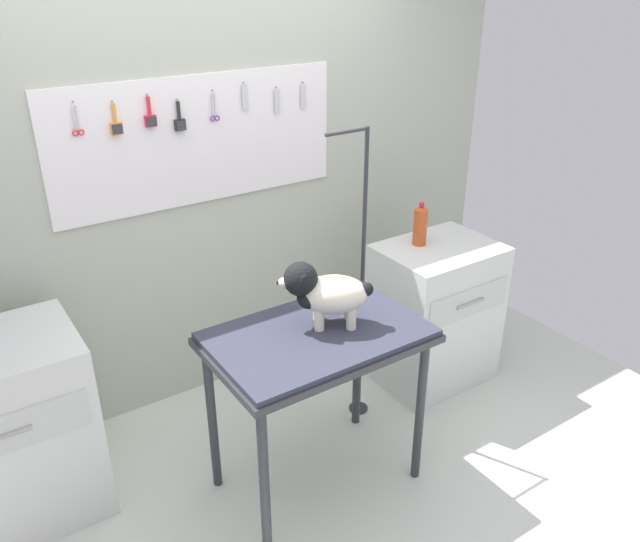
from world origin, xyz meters
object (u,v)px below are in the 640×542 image
(grooming_table, at_px, (317,349))
(cabinet_right, at_px, (434,314))
(grooming_arm, at_px, (361,292))
(soda_bottle, at_px, (420,225))
(dog, at_px, (324,292))

(grooming_table, relative_size, cabinet_right, 1.11)
(grooming_arm, distance_m, soda_bottle, 0.58)
(cabinet_right, relative_size, soda_bottle, 3.49)
(grooming_table, distance_m, dog, 0.27)
(dog, bearing_deg, soda_bottle, 24.01)
(grooming_arm, relative_size, dog, 4.05)
(dog, bearing_deg, grooming_arm, 34.08)
(grooming_table, xyz_separation_m, grooming_arm, (0.50, 0.33, -0.00))
(dog, relative_size, cabinet_right, 0.46)
(grooming_table, distance_m, soda_bottle, 1.14)
(grooming_table, bearing_deg, cabinet_right, 18.41)
(dog, height_order, cabinet_right, dog)
(grooming_table, xyz_separation_m, soda_bottle, (1.02, 0.46, 0.22))
(grooming_arm, distance_m, dog, 0.59)
(grooming_table, xyz_separation_m, dog, (0.07, 0.04, 0.26))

